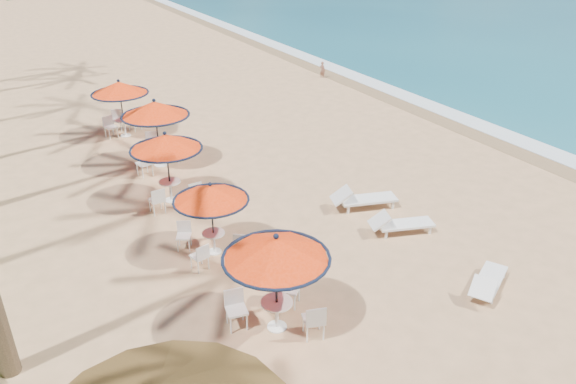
{
  "coord_description": "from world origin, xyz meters",
  "views": [
    {
      "loc": [
        -9.99,
        -8.96,
        8.59
      ],
      "look_at": [
        -2.74,
        3.98,
        1.2
      ],
      "focal_mm": 35.0,
      "sensor_mm": 36.0,
      "label": 1
    }
  ],
  "objects_px": {
    "lounger_far": "(362,198)",
    "station_1": "(210,203)",
    "station_0": "(277,260)",
    "lounger_near": "(488,281)",
    "station_2": "(167,149)",
    "station_3": "(155,117)",
    "lounger_mid": "(399,223)",
    "station_4": "(120,94)"
  },
  "relations": [
    {
      "from": "station_3",
      "to": "lounger_mid",
      "type": "distance_m",
      "value": 9.73
    },
    {
      "from": "station_0",
      "to": "station_3",
      "type": "xyz_separation_m",
      "value": [
        0.52,
        10.37,
        0.07
      ]
    },
    {
      "from": "station_2",
      "to": "lounger_mid",
      "type": "relative_size",
      "value": 1.2
    },
    {
      "from": "station_1",
      "to": "station_2",
      "type": "height_order",
      "value": "station_2"
    },
    {
      "from": "station_2",
      "to": "station_3",
      "type": "distance_m",
      "value": 3.17
    },
    {
      "from": "station_1",
      "to": "lounger_near",
      "type": "bearing_deg",
      "value": -43.36
    },
    {
      "from": "lounger_far",
      "to": "lounger_mid",
      "type": "bearing_deg",
      "value": -71.63
    },
    {
      "from": "lounger_far",
      "to": "station_1",
      "type": "bearing_deg",
      "value": -161.4
    },
    {
      "from": "station_1",
      "to": "lounger_far",
      "type": "bearing_deg",
      "value": 1.77
    },
    {
      "from": "station_0",
      "to": "station_3",
      "type": "bearing_deg",
      "value": 87.11
    },
    {
      "from": "station_3",
      "to": "station_1",
      "type": "bearing_deg",
      "value": -95.14
    },
    {
      "from": "lounger_far",
      "to": "lounger_near",
      "type": "bearing_deg",
      "value": -71.79
    },
    {
      "from": "station_1",
      "to": "lounger_far",
      "type": "relative_size",
      "value": 0.97
    },
    {
      "from": "station_3",
      "to": "station_4",
      "type": "relative_size",
      "value": 1.06
    },
    {
      "from": "station_1",
      "to": "station_3",
      "type": "relative_size",
      "value": 0.84
    },
    {
      "from": "station_0",
      "to": "lounger_mid",
      "type": "bearing_deg",
      "value": 20.88
    },
    {
      "from": "lounger_far",
      "to": "station_4",
      "type": "bearing_deg",
      "value": 132.3
    },
    {
      "from": "station_0",
      "to": "lounger_far",
      "type": "distance_m",
      "value": 6.56
    },
    {
      "from": "station_2",
      "to": "lounger_near",
      "type": "relative_size",
      "value": 1.31
    },
    {
      "from": "station_3",
      "to": "lounger_far",
      "type": "bearing_deg",
      "value": -54.91
    },
    {
      "from": "lounger_near",
      "to": "lounger_far",
      "type": "bearing_deg",
      "value": 62.36
    },
    {
      "from": "station_2",
      "to": "station_4",
      "type": "xyz_separation_m",
      "value": [
        0.25,
        6.95,
        -0.05
      ]
    },
    {
      "from": "station_2",
      "to": "lounger_near",
      "type": "xyz_separation_m",
      "value": [
        5.33,
        -8.66,
        -1.56
      ]
    },
    {
      "from": "station_3",
      "to": "lounger_mid",
      "type": "bearing_deg",
      "value": -60.95
    },
    {
      "from": "station_1",
      "to": "lounger_mid",
      "type": "height_order",
      "value": "station_1"
    },
    {
      "from": "station_4",
      "to": "lounger_far",
      "type": "xyz_separation_m",
      "value": [
        4.96,
        -10.41,
        -1.45
      ]
    },
    {
      "from": "station_2",
      "to": "lounger_far",
      "type": "xyz_separation_m",
      "value": [
        5.21,
        -3.46,
        -1.5
      ]
    },
    {
      "from": "station_1",
      "to": "lounger_near",
      "type": "height_order",
      "value": "station_1"
    },
    {
      "from": "lounger_near",
      "to": "station_4",
      "type": "bearing_deg",
      "value": 79.0
    },
    {
      "from": "lounger_near",
      "to": "lounger_mid",
      "type": "height_order",
      "value": "lounger_mid"
    },
    {
      "from": "station_1",
      "to": "lounger_mid",
      "type": "distance_m",
      "value": 5.67
    },
    {
      "from": "lounger_mid",
      "to": "lounger_far",
      "type": "bearing_deg",
      "value": 109.72
    },
    {
      "from": "station_3",
      "to": "lounger_near",
      "type": "xyz_separation_m",
      "value": [
        4.74,
        -11.77,
        -1.61
      ]
    },
    {
      "from": "station_1",
      "to": "station_4",
      "type": "distance_m",
      "value": 10.58
    },
    {
      "from": "station_1",
      "to": "station_2",
      "type": "xyz_separation_m",
      "value": [
        0.01,
        3.62,
        0.26
      ]
    },
    {
      "from": "station_0",
      "to": "lounger_near",
      "type": "xyz_separation_m",
      "value": [
        5.26,
        -1.4,
        -1.53
      ]
    },
    {
      "from": "lounger_mid",
      "to": "lounger_far",
      "type": "xyz_separation_m",
      "value": [
        -0.05,
        1.83,
        0.03
      ]
    },
    {
      "from": "station_4",
      "to": "lounger_mid",
      "type": "bearing_deg",
      "value": -67.75
    },
    {
      "from": "lounger_far",
      "to": "station_0",
      "type": "bearing_deg",
      "value": -126.63
    },
    {
      "from": "lounger_near",
      "to": "station_2",
      "type": "bearing_deg",
      "value": 92.6
    },
    {
      "from": "lounger_mid",
      "to": "lounger_far",
      "type": "distance_m",
      "value": 1.83
    },
    {
      "from": "station_0",
      "to": "lounger_near",
      "type": "height_order",
      "value": "station_0"
    }
  ]
}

